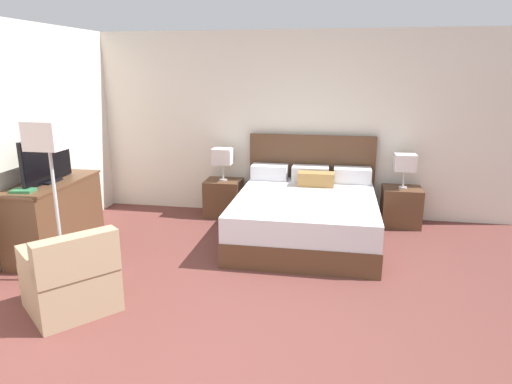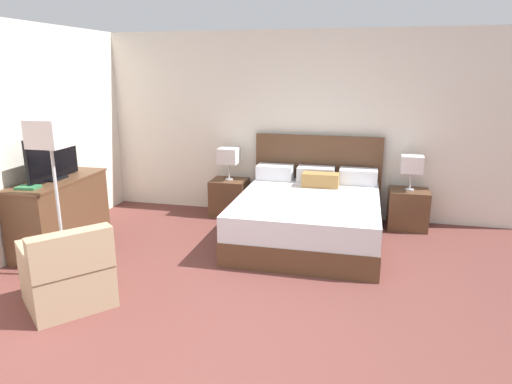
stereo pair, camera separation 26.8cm
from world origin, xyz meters
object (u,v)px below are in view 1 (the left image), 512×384
object	(u,v)px
floor_lamp	(49,148)
armchair_by_window	(71,280)
book_red_cover	(23,191)
nightstand_left	(224,198)
bed	(306,214)
table_lamp_left	(223,156)
table_lamp_right	(405,163)
nightstand_right	(401,207)
dresser	(55,216)
tv	(47,161)

from	to	relation	value
floor_lamp	armchair_by_window	bearing A→B (deg)	-51.00
book_red_cover	nightstand_left	bearing A→B (deg)	52.91
bed	table_lamp_left	size ratio (longest dim) A/B	4.40
table_lamp_right	table_lamp_left	bearing A→B (deg)	180.00
nightstand_left	nightstand_right	distance (m)	2.46
dresser	tv	xyz separation A→B (m)	(0.00, -0.02, 0.65)
armchair_by_window	tv	bearing A→B (deg)	128.24
table_lamp_left	tv	distance (m)	2.30
bed	table_lamp_left	bearing A→B (deg)	149.86
tv	armchair_by_window	xyz separation A→B (m)	(0.93, -1.18, -0.79)
floor_lamp	table_lamp_left	bearing A→B (deg)	65.54
table_lamp_left	dresser	bearing A→B (deg)	-133.84
nightstand_left	floor_lamp	size ratio (longest dim) A/B	0.33
nightstand_right	floor_lamp	bearing A→B (deg)	-146.50
bed	armchair_by_window	world-z (taller)	bed
table_lamp_left	table_lamp_right	distance (m)	2.46
floor_lamp	nightstand_right	bearing A→B (deg)	33.50
table_lamp_left	table_lamp_right	xyz separation A→B (m)	(2.46, 0.00, 0.00)
dresser	floor_lamp	bearing A→B (deg)	-53.20
nightstand_left	floor_lamp	bearing A→B (deg)	-114.48
nightstand_right	table_lamp_right	size ratio (longest dim) A/B	1.13
nightstand_left	armchair_by_window	xyz separation A→B (m)	(-0.65, -2.84, 0.02)
nightstand_left	armchair_by_window	size ratio (longest dim) A/B	0.54
nightstand_left	table_lamp_left	size ratio (longest dim) A/B	1.13
bed	table_lamp_right	size ratio (longest dim) A/B	4.40
nightstand_right	armchair_by_window	bearing A→B (deg)	-137.60
bed	floor_lamp	bearing A→B (deg)	-144.79
bed	table_lamp_right	xyz separation A→B (m)	(1.23, 0.72, 0.55)
nightstand_right	table_lamp_left	size ratio (longest dim) A/B	1.13
book_red_cover	armchair_by_window	bearing A→B (deg)	-38.59
table_lamp_left	floor_lamp	bearing A→B (deg)	-114.46
nightstand_left	dresser	xyz separation A→B (m)	(-1.58, -1.64, 0.17)
nightstand_left	armchair_by_window	distance (m)	2.92
floor_lamp	tv	bearing A→B (deg)	127.64
bed	dresser	xyz separation A→B (m)	(-2.81, -0.93, 0.11)
table_lamp_left	dresser	size ratio (longest dim) A/B	0.35
tv	armchair_by_window	world-z (taller)	tv
nightstand_right	dresser	size ratio (longest dim) A/B	0.40
nightstand_left	dresser	world-z (taller)	dresser
book_red_cover	floor_lamp	xyz separation A→B (m)	(0.52, -0.24, 0.50)
bed	nightstand_left	world-z (taller)	bed
table_lamp_right	dresser	bearing A→B (deg)	-157.86
nightstand_right	floor_lamp	size ratio (longest dim) A/B	0.33
nightstand_left	nightstand_right	size ratio (longest dim) A/B	1.00
nightstand_right	table_lamp_left	bearing A→B (deg)	179.97
table_lamp_right	floor_lamp	world-z (taller)	floor_lamp
table_lamp_right	tv	world-z (taller)	tv
nightstand_right	floor_lamp	distance (m)	4.37
nightstand_right	tv	bearing A→B (deg)	-157.58
nightstand_right	tv	size ratio (longest dim) A/B	0.62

